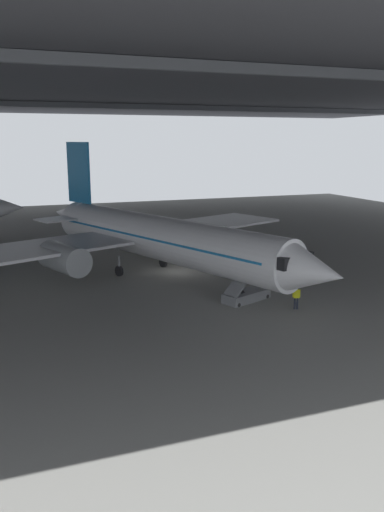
% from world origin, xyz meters
% --- Properties ---
extents(ground_plane, '(110.00, 110.00, 0.00)m').
position_xyz_m(ground_plane, '(0.00, 0.00, 0.00)').
color(ground_plane, gray).
extents(hangar_structure, '(121.00, 99.00, 17.85)m').
position_xyz_m(hangar_structure, '(-0.10, 13.75, 17.21)').
color(hangar_structure, '#4C4F54').
rests_on(hangar_structure, ground_plane).
extents(airplane_main, '(35.18, 35.31, 11.49)m').
position_xyz_m(airplane_main, '(-1.99, -0.67, 3.46)').
color(airplane_main, white).
rests_on(airplane_main, ground_plane).
extents(boarding_stairs, '(4.42, 2.84, 4.66)m').
position_xyz_m(boarding_stairs, '(2.29, -9.93, 0.73)').
color(boarding_stairs, slate).
rests_on(boarding_stairs, ground_plane).
extents(crew_worker_by_stairs, '(0.52, 0.34, 1.67)m').
position_xyz_m(crew_worker_by_stairs, '(4.58, -13.05, 0.95)').
color(crew_worker_by_stairs, '#232838').
rests_on(crew_worker_by_stairs, ground_plane).
extents(baggage_tug, '(1.58, 2.36, 0.90)m').
position_xyz_m(baggage_tug, '(2.12, 7.61, 0.53)').
color(baggage_tug, yellow).
rests_on(baggage_tug, ground_plane).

